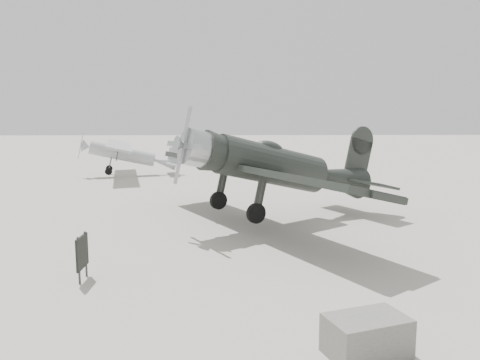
% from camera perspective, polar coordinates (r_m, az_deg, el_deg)
% --- Properties ---
extents(ground, '(160.00, 160.00, 0.00)m').
position_cam_1_polar(ground, '(20.85, -2.97, -4.21)').
color(ground, '#A7A294').
rests_on(ground, ground).
extents(lowwing_monoplane, '(10.39, 12.60, 4.27)m').
position_cam_1_polar(lowwing_monoplane, '(19.12, 4.81, 1.53)').
color(lowwing_monoplane, black).
rests_on(lowwing_monoplane, ground).
extents(highwing_monoplane, '(7.04, 9.85, 2.78)m').
position_cam_1_polar(highwing_monoplane, '(34.83, -13.68, 3.39)').
color(highwing_monoplane, '#9EA0A3').
rests_on(highwing_monoplane, ground).
extents(equipment_block, '(1.68, 1.34, 0.73)m').
position_cam_1_polar(equipment_block, '(9.35, 15.18, -17.87)').
color(equipment_block, '#62615B').
rests_on(equipment_block, ground).
extents(sign_board, '(0.08, 0.87, 1.26)m').
position_cam_1_polar(sign_board, '(13.26, -18.70, -8.41)').
color(sign_board, '#333333').
rests_on(sign_board, ground).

